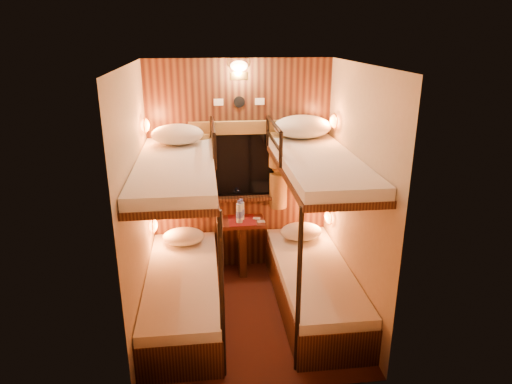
{
  "coord_description": "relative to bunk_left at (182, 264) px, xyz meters",
  "views": [
    {
      "loc": [
        -0.39,
        -3.87,
        2.66
      ],
      "look_at": [
        0.08,
        0.15,
        1.23
      ],
      "focal_mm": 32.0,
      "sensor_mm": 36.0,
      "label": 1
    }
  ],
  "objects": [
    {
      "name": "bottle_right",
      "position": [
        0.65,
        0.81,
        0.2
      ],
      "size": [
        0.07,
        0.07,
        0.25
      ],
      "rotation": [
        0.0,
        0.0,
        -0.13
      ],
      "color": "#99BFE5",
      "rests_on": "table"
    },
    {
      "name": "window",
      "position": [
        0.65,
        0.94,
        0.62
      ],
      "size": [
        1.0,
        0.12,
        0.79
      ],
      "color": "black",
      "rests_on": "back_panel"
    },
    {
      "name": "reading_lamps",
      "position": [
        0.65,
        0.63,
        0.68
      ],
      "size": [
        2.0,
        0.2,
        1.25
      ],
      "color": "orange",
      "rests_on": "wall_left"
    },
    {
      "name": "pillow_lower_right",
      "position": [
        1.3,
        0.63,
        -0.01
      ],
      "size": [
        0.46,
        0.33,
        0.18
      ],
      "primitive_type": "ellipsoid",
      "color": "silver",
      "rests_on": "bunk_right"
    },
    {
      "name": "pillow_upper_left",
      "position": [
        -0.0,
        0.6,
        1.13
      ],
      "size": [
        0.52,
        0.37,
        0.2
      ],
      "primitive_type": "ellipsoid",
      "color": "silver",
      "rests_on": "bunk_left"
    },
    {
      "name": "bottle_left",
      "position": [
        0.62,
        0.72,
        0.2
      ],
      "size": [
        0.08,
        0.08,
        0.26
      ],
      "rotation": [
        0.0,
        0.0,
        -0.13
      ],
      "color": "#99BFE5",
      "rests_on": "table"
    },
    {
      "name": "pillow_upper_right",
      "position": [
        1.3,
        0.74,
        1.15
      ],
      "size": [
        0.62,
        0.44,
        0.24
      ],
      "primitive_type": "ellipsoid",
      "color": "silver",
      "rests_on": "bunk_right"
    },
    {
      "name": "wall_back",
      "position": [
        0.65,
        0.98,
        0.64
      ],
      "size": [
        2.4,
        0.0,
        2.4
      ],
      "primitive_type": "plane",
      "rotation": [
        1.57,
        0.0,
        0.0
      ],
      "color": "#C6B293",
      "rests_on": "floor"
    },
    {
      "name": "curtains",
      "position": [
        0.65,
        0.9,
        0.71
      ],
      "size": [
        1.1,
        0.22,
        1.0
      ],
      "color": "brown",
      "rests_on": "back_panel"
    },
    {
      "name": "sachet_a",
      "position": [
        0.86,
        0.72,
        0.09
      ],
      "size": [
        0.09,
        0.07,
        0.01
      ],
      "primitive_type": "cube",
      "rotation": [
        0.0,
        0.0,
        0.06
      ],
      "color": "silver",
      "rests_on": "table"
    },
    {
      "name": "back_fixtures",
      "position": [
        0.65,
        0.93,
        1.69
      ],
      "size": [
        0.54,
        0.09,
        0.48
      ],
      "color": "black",
      "rests_on": "back_panel"
    },
    {
      "name": "bunk_left",
      "position": [
        0.0,
        0.0,
        0.0
      ],
      "size": [
        0.72,
        1.9,
        1.82
      ],
      "color": "black",
      "rests_on": "floor"
    },
    {
      "name": "wall_left",
      "position": [
        -0.35,
        -0.07,
        0.64
      ],
      "size": [
        0.0,
        2.4,
        2.4
      ],
      "primitive_type": "plane",
      "rotation": [
        1.57,
        0.0,
        1.57
      ],
      "color": "#C6B293",
      "rests_on": "floor"
    },
    {
      "name": "floor",
      "position": [
        0.65,
        -0.07,
        -0.56
      ],
      "size": [
        2.1,
        2.1,
        0.0
      ],
      "primitive_type": "plane",
      "color": "#350E0E",
      "rests_on": "ground"
    },
    {
      "name": "back_panel",
      "position": [
        0.65,
        0.97,
        0.64
      ],
      "size": [
        2.0,
        0.03,
        2.4
      ],
      "primitive_type": "cube",
      "color": "black",
      "rests_on": "floor"
    },
    {
      "name": "table",
      "position": [
        0.65,
        0.78,
        -0.14
      ],
      "size": [
        0.5,
        0.34,
        0.66
      ],
      "color": "#592614",
      "rests_on": "floor"
    },
    {
      "name": "sachet_b",
      "position": [
        0.82,
        0.81,
        0.09
      ],
      "size": [
        0.09,
        0.07,
        0.01
      ],
      "primitive_type": "cube",
      "rotation": [
        0.0,
        0.0,
        -0.18
      ],
      "color": "silver",
      "rests_on": "table"
    },
    {
      "name": "wall_right",
      "position": [
        1.65,
        -0.07,
        0.64
      ],
      "size": [
        0.0,
        2.4,
        2.4
      ],
      "primitive_type": "plane",
      "rotation": [
        1.57,
        0.0,
        -1.57
      ],
      "color": "#C6B293",
      "rests_on": "floor"
    },
    {
      "name": "pillow_lower_left",
      "position": [
        -0.0,
        0.65,
        -0.01
      ],
      "size": [
        0.45,
        0.32,
        0.18
      ],
      "primitive_type": "ellipsoid",
      "color": "silver",
      "rests_on": "bunk_left"
    },
    {
      "name": "wall_front",
      "position": [
        0.65,
        -1.12,
        0.64
      ],
      "size": [
        2.4,
        0.0,
        2.4
      ],
      "primitive_type": "plane",
      "rotation": [
        -1.57,
        0.0,
        0.0
      ],
      "color": "#C6B293",
      "rests_on": "floor"
    },
    {
      "name": "ceiling",
      "position": [
        0.65,
        -0.07,
        1.84
      ],
      "size": [
        2.1,
        2.1,
        0.0
      ],
      "primitive_type": "plane",
      "rotation": [
        3.14,
        0.0,
        0.0
      ],
      "color": "silver",
      "rests_on": "wall_back"
    },
    {
      "name": "bunk_right",
      "position": [
        1.3,
        0.0,
        0.0
      ],
      "size": [
        0.72,
        1.9,
        1.82
      ],
      "color": "black",
      "rests_on": "floor"
    }
  ]
}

